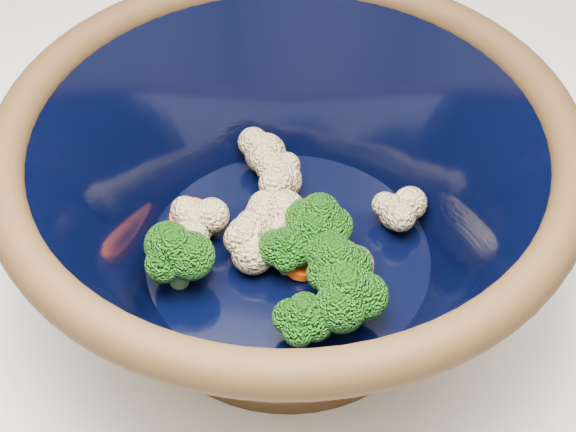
# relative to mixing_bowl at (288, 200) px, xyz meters

# --- Properties ---
(mixing_bowl) EXTENTS (0.38, 0.38, 0.16)m
(mixing_bowl) POSITION_rel_mixing_bowl_xyz_m (0.00, 0.00, 0.00)
(mixing_bowl) COLOR black
(mixing_bowl) RESTS_ON counter
(vegetable_pile) EXTENTS (0.18, 0.19, 0.06)m
(vegetable_pile) POSITION_rel_mixing_bowl_xyz_m (-0.00, -0.01, -0.03)
(vegetable_pile) COLOR #608442
(vegetable_pile) RESTS_ON mixing_bowl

